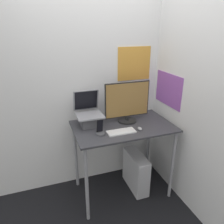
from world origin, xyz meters
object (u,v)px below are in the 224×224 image
at_px(monitor, 127,104).
at_px(keyboard, 121,132).
at_px(cell_phone, 100,131).
at_px(mouse, 140,129).
at_px(laptop, 89,117).
at_px(computer_tower, 136,171).

distance_m(monitor, keyboard, 0.37).
height_order(keyboard, cell_phone, cell_phone).
xyz_separation_m(monitor, mouse, (0.04, -0.26, -0.20)).
height_order(keyboard, mouse, mouse).
bearing_deg(monitor, cell_phone, -150.20).
bearing_deg(laptop, mouse, -32.45).
xyz_separation_m(monitor, cell_phone, (-0.39, -0.22, -0.17)).
bearing_deg(keyboard, mouse, -3.56).
height_order(cell_phone, computer_tower, cell_phone).
bearing_deg(cell_phone, monitor, 29.80).
height_order(monitor, computer_tower, monitor).
bearing_deg(computer_tower, monitor, 136.25).
distance_m(laptop, mouse, 0.57).
xyz_separation_m(laptop, mouse, (0.48, -0.30, -0.08)).
relative_size(laptop, computer_tower, 0.79).
height_order(laptop, mouse, laptop).
height_order(mouse, computer_tower, mouse).
distance_m(laptop, monitor, 0.45).
relative_size(keyboard, cell_phone, 1.76).
distance_m(cell_phone, computer_tower, 0.87).
bearing_deg(laptop, computer_tower, -14.43).
bearing_deg(keyboard, computer_tower, 29.36).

